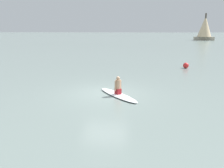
{
  "coord_description": "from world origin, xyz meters",
  "views": [
    {
      "loc": [
        1.5,
        -12.07,
        3.49
      ],
      "look_at": [
        0.41,
        -0.27,
        0.6
      ],
      "focal_mm": 36.63,
      "sensor_mm": 36.0,
      "label": 1
    }
  ],
  "objects_px": {
    "person_paddler": "(118,86)",
    "buoy_marker": "(186,65)",
    "surfboard": "(118,95)",
    "sailboat_near_right": "(205,28)"
  },
  "relations": [
    {
      "from": "surfboard",
      "to": "person_paddler",
      "type": "height_order",
      "value": "person_paddler"
    },
    {
      "from": "surfboard",
      "to": "buoy_marker",
      "type": "relative_size",
      "value": 6.39
    },
    {
      "from": "sailboat_near_right",
      "to": "buoy_marker",
      "type": "distance_m",
      "value": 54.52
    },
    {
      "from": "person_paddler",
      "to": "buoy_marker",
      "type": "height_order",
      "value": "person_paddler"
    },
    {
      "from": "sailboat_near_right",
      "to": "buoy_marker",
      "type": "height_order",
      "value": "sailboat_near_right"
    },
    {
      "from": "person_paddler",
      "to": "buoy_marker",
      "type": "distance_m",
      "value": 10.73
    },
    {
      "from": "surfboard",
      "to": "person_paddler",
      "type": "relative_size",
      "value": 3.42
    },
    {
      "from": "buoy_marker",
      "to": "surfboard",
      "type": "bearing_deg",
      "value": -120.86
    },
    {
      "from": "person_paddler",
      "to": "sailboat_near_right",
      "type": "xyz_separation_m",
      "value": [
        22.0,
        61.05,
        3.17
      ]
    },
    {
      "from": "surfboard",
      "to": "sailboat_near_right",
      "type": "relative_size",
      "value": 0.41
    }
  ]
}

